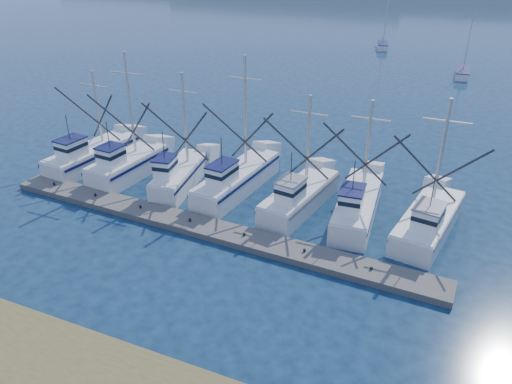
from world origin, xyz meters
TOP-DOWN VIEW (x-y plane):
  - ground at (0.00, 0.00)m, footprint 500.00×500.00m
  - floating_dock at (-6.10, 6.63)m, footprint 31.02×3.56m
  - trawler_fleet at (-6.13, 11.77)m, footprint 30.40×9.42m
  - sailboat_near at (6.97, 55.57)m, footprint 1.84×6.06m
  - sailboat_far at (-6.49, 69.89)m, footprint 2.62×5.24m

SIDE VIEW (x-z plane):
  - ground at x=0.00m, z-range 0.00..0.00m
  - floating_dock at x=-6.10m, z-range 0.00..0.41m
  - sailboat_near at x=6.97m, z-range -3.55..4.55m
  - sailboat_far at x=-6.49m, z-range -3.54..4.56m
  - trawler_fleet at x=-6.13m, z-range -3.88..5.86m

